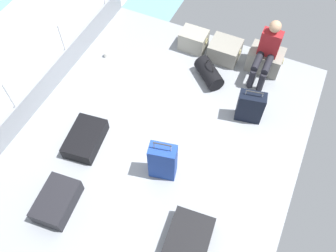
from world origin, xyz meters
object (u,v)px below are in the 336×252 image
duffel_bag (209,73)px  paper_cup (106,55)px  suitcase_0 (250,107)px  suitcase_2 (163,161)px  suitcase_4 (57,201)px  suitcase_3 (189,238)px  cargo_crate_2 (265,59)px  suitcase_1 (85,139)px  passenger_seated (267,51)px  cargo_crate_0 (194,40)px  cargo_crate_1 (225,50)px

duffel_bag → paper_cup: bearing=-171.8°
suitcase_0 → suitcase_2: 1.74m
suitcase_4 → duffel_bag: size_ratio=1.13×
suitcase_3 → paper_cup: 3.77m
cargo_crate_2 → suitcase_1: 3.49m
passenger_seated → suitcase_1: (-2.11, -2.59, -0.46)m
suitcase_2 → suitcase_3: (0.75, -0.78, -0.24)m
suitcase_0 → paper_cup: (-2.87, 0.24, -0.24)m
suitcase_4 → suitcase_1: bearing=100.6°
suitcase_0 → passenger_seated: bearing=94.5°
cargo_crate_0 → cargo_crate_2: bearing=2.5°
cargo_crate_1 → passenger_seated: size_ratio=0.53×
cargo_crate_2 → paper_cup: (-2.79, -0.98, -0.15)m
cargo_crate_2 → duffel_bag: (-0.82, -0.69, -0.05)m
cargo_crate_0 → cargo_crate_1: cargo_crate_0 is taller
suitcase_0 → paper_cup: bearing=175.2°
suitcase_0 → duffel_bag: 1.05m
cargo_crate_1 → suitcase_1: (-1.36, -2.71, -0.06)m
passenger_seated → suitcase_1: size_ratio=1.37×
cargo_crate_0 → suitcase_1: bearing=-105.0°
passenger_seated → suitcase_0: bearing=-85.5°
passenger_seated → suitcase_2: (-0.77, -2.56, -0.23)m
suitcase_1 → cargo_crate_1: bearing=63.4°
suitcase_3 → duffel_bag: duffel_bag is taller
suitcase_3 → paper_cup: bearing=137.4°
cargo_crate_2 → duffel_bag: 1.08m
suitcase_1 → duffel_bag: bearing=58.2°
cargo_crate_0 → suitcase_1: cargo_crate_0 is taller
suitcase_1 → suitcase_3: bearing=-19.7°
cargo_crate_0 → paper_cup: (-1.41, -0.92, -0.14)m
suitcase_0 → suitcase_1: size_ratio=0.84×
cargo_crate_2 → passenger_seated: 0.42m
cargo_crate_2 → suitcase_2: (-0.77, -2.74, 0.15)m
suitcase_2 → passenger_seated: bearing=73.3°
suitcase_4 → cargo_crate_2: bearing=63.5°
suitcase_1 → suitcase_4: bearing=-79.4°
cargo_crate_0 → cargo_crate_2: 1.38m
paper_cup → suitcase_0: bearing=-4.8°
suitcase_2 → suitcase_3: suitcase_2 is taller
passenger_seated → suitcase_1: passenger_seated is taller
suitcase_3 → cargo_crate_2: bearing=89.8°
cargo_crate_2 → suitcase_2: size_ratio=0.76×
cargo_crate_2 → passenger_seated: (0.00, -0.18, 0.38)m
cargo_crate_0 → suitcase_1: (-0.73, -2.71, -0.07)m
suitcase_0 → duffel_bag: size_ratio=1.03×
suitcase_1 → suitcase_4: 1.08m
suitcase_2 → duffel_bag: size_ratio=1.28×
cargo_crate_1 → paper_cup: bearing=-155.8°
paper_cup → cargo_crate_0: bearing=33.1°
passenger_seated → suitcase_3: passenger_seated is taller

